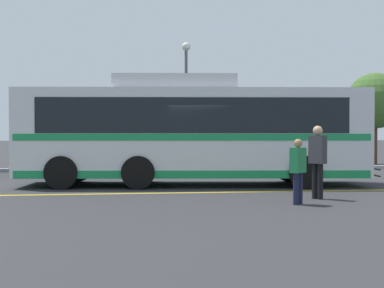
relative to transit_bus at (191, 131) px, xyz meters
The scene contains 9 objects.
ground_plane 1.81m from the transit_bus, 24.61° to the right, with size 220.00×220.00×0.00m, color #2D2D30.
lane_strip_0 2.81m from the transit_bus, 89.58° to the right, with size 0.20×30.89×0.01m, color gold.
curb_strip 7.05m from the transit_bus, 89.86° to the left, with size 38.89×0.36×0.15m, color #99999E.
transit_bus is the anchor object (origin of this frame).
parked_car_1 6.70m from the transit_bus, 129.62° to the left, with size 4.57×2.11×1.40m.
pedestrian_1 4.91m from the transit_bus, 56.13° to the right, with size 0.41×0.47×1.86m.
pedestrian_2 5.40m from the transit_bus, 69.41° to the right, with size 0.46×0.45×1.54m.
street_lamp 7.86m from the transit_bus, 84.55° to the left, with size 0.41×0.41×5.88m.
tree_0 15.23m from the transit_bus, 42.06° to the left, with size 3.00×3.00×4.92m.
Camera 1 is at (-2.62, -16.85, 1.66)m, focal length 50.00 mm.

